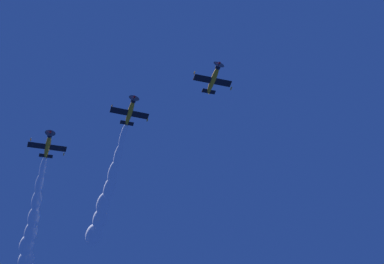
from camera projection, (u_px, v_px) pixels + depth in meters
airplane_lead at (214, 78)px, 96.51m from camera, size 8.10×7.38×2.90m
airplane_left_wingman at (130, 111)px, 101.17m from camera, size 8.22×7.39×2.70m
airplane_right_wingman at (48, 145)px, 104.65m from camera, size 8.14×7.39×2.88m
smoke_trail_left_wingman at (103, 207)px, 114.09m from camera, size 8.02×36.14×4.21m
smoke_trail_right_wingman at (30, 235)px, 117.66m from camera, size 8.60×35.81×4.21m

